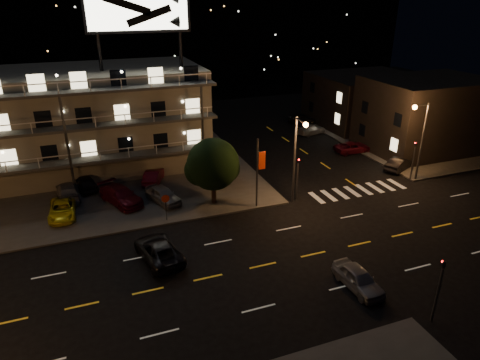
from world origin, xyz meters
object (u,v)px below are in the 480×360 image
object	(u,v)px
lot_car_2	(62,209)
road_car_west	(159,250)
tree	(213,166)
side_car_0	(400,164)
road_car_east	(358,279)
lot_car_7	(68,191)
lot_car_4	(163,195)

from	to	relation	value
lot_car_2	road_car_west	world-z (taller)	road_car_west
tree	side_car_0	world-z (taller)	tree
road_car_east	road_car_west	distance (m)	13.79
lot_car_7	side_car_0	distance (m)	33.75
lot_car_4	road_car_west	xyz separation A→B (m)	(-2.03, -8.65, -0.15)
lot_car_2	side_car_0	bearing A→B (deg)	0.48
lot_car_4	lot_car_7	world-z (taller)	lot_car_4
lot_car_2	road_car_east	distance (m)	24.46
lot_car_7	side_car_0	xyz separation A→B (m)	(33.43, -4.66, -0.15)
tree	lot_car_2	size ratio (longest dim) A/B	1.33
tree	road_car_west	xyz separation A→B (m)	(-6.24, -6.94, -3.00)
lot_car_7	road_car_east	bearing A→B (deg)	126.67
tree	lot_car_4	xyz separation A→B (m)	(-4.21, 1.71, -2.86)
tree	lot_car_4	world-z (taller)	tree
side_car_0	road_car_east	distance (m)	22.35
lot_car_7	road_car_east	world-z (taller)	lot_car_7
lot_car_4	road_car_west	distance (m)	8.88
lot_car_7	road_car_west	distance (m)	13.79
lot_car_4	lot_car_7	bearing A→B (deg)	133.12
lot_car_7	lot_car_4	bearing A→B (deg)	150.71
lot_car_2	lot_car_7	distance (m)	3.51
road_car_west	lot_car_4	bearing A→B (deg)	-113.38
lot_car_4	side_car_0	xyz separation A→B (m)	(25.42, -0.88, -0.17)
lot_car_7	road_car_east	size ratio (longest dim) A/B	1.19
lot_car_4	road_car_west	world-z (taller)	lot_car_4
lot_car_4	lot_car_7	distance (m)	8.86
tree	lot_car_4	size ratio (longest dim) A/B	1.43
lot_car_7	road_car_west	size ratio (longest dim) A/B	0.93
lot_car_2	side_car_0	size ratio (longest dim) A/B	1.06
lot_car_4	side_car_0	bearing A→B (deg)	-23.58
lot_car_2	road_car_west	distance (m)	11.04
lot_car_4	road_car_west	bearing A→B (deg)	-124.79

